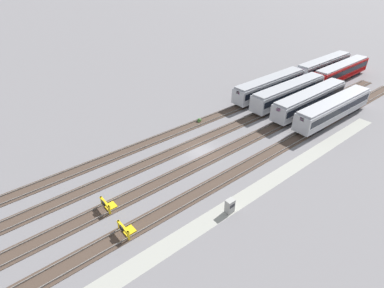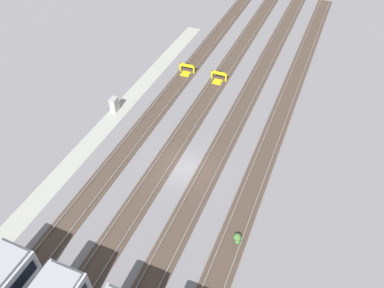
{
  "view_description": "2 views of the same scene",
  "coord_description": "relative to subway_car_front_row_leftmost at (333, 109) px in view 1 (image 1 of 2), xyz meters",
  "views": [
    {
      "loc": [
        -22.7,
        -26.05,
        23.19
      ],
      "look_at": [
        -1.56,
        -0.0,
        1.8
      ],
      "focal_mm": 28.0,
      "sensor_mm": 36.0,
      "label": 1
    },
    {
      "loc": [
        21.86,
        9.79,
        25.46
      ],
      "look_at": [
        -1.56,
        -0.0,
        1.8
      ],
      "focal_mm": 35.0,
      "sensor_mm": 36.0,
      "label": 2
    }
  ],
  "objects": [
    {
      "name": "weed_clump",
      "position": [
        -17.21,
        13.21,
        -1.8
      ],
      "size": [
        0.92,
        0.7,
        0.64
      ],
      "color": "#427033",
      "rests_on": "ground"
    },
    {
      "name": "subway_car_front_row_right_inner",
      "position": [
        0.0,
        12.83,
        0.0
      ],
      "size": [
        18.04,
        3.09,
        3.7
      ],
      "color": "#B7BABF",
      "rests_on": "ground"
    },
    {
      "name": "subway_car_front_row_centre",
      "position": [
        0.0,
        4.31,
        0.0
      ],
      "size": [
        18.02,
        2.99,
        3.7
      ],
      "color": "#B7BABF",
      "rests_on": "ground"
    },
    {
      "name": "service_walkway",
      "position": [
        -22.67,
        -3.79,
        -2.04
      ],
      "size": [
        54.0,
        2.0,
        0.01
      ],
      "primitive_type": "cube",
      "color": "#9E9E93",
      "rests_on": "ground"
    },
    {
      "name": "subway_car_front_row_left_inner",
      "position": [
        18.94,
        12.88,
        0.0
      ],
      "size": [
        18.04,
        3.11,
        3.7
      ],
      "color": "#B7BABF",
      "rests_on": "ground"
    },
    {
      "name": "subway_car_front_row_leftmost",
      "position": [
        0.0,
        0.0,
        0.0
      ],
      "size": [
        18.03,
        3.02,
        3.7
      ],
      "color": "#B7BABF",
      "rests_on": "ground"
    },
    {
      "name": "bumper_stop_near_inner_track",
      "position": [
        -37.6,
        4.33,
        -1.53
      ],
      "size": [
        1.35,
        2.0,
        1.22
      ],
      "color": "gold",
      "rests_on": "ground"
    },
    {
      "name": "subway_car_back_row_leftmost",
      "position": [
        18.68,
        8.6,
        0.0
      ],
      "size": [
        18.04,
        3.11,
        3.7
      ],
      "color": "#A80F0F",
      "rests_on": "ground"
    },
    {
      "name": "rail_track_near_inner",
      "position": [
        -22.67,
        4.33,
        -2.0
      ],
      "size": [
        90.0,
        2.24,
        0.21
      ],
      "color": "#47382D",
      "rests_on": "ground"
    },
    {
      "name": "rail_track_middle",
      "position": [
        -22.67,
        8.6,
        -2.0
      ],
      "size": [
        90.0,
        2.24,
        0.21
      ],
      "color": "#47382D",
      "rests_on": "ground"
    },
    {
      "name": "electrical_cabinet",
      "position": [
        -27.78,
        -4.23,
        -1.24
      ],
      "size": [
        0.9,
        0.73,
        1.6
      ],
      "color": "#9E9E99",
      "rests_on": "ground"
    },
    {
      "name": "ground_plane",
      "position": [
        -22.67,
        6.47,
        -2.04
      ],
      "size": [
        400.0,
        400.0,
        0.0
      ],
      "primitive_type": "plane",
      "color": "slate"
    },
    {
      "name": "bumper_stop_nearest_track",
      "position": [
        -37.73,
        0.06,
        -1.53
      ],
      "size": [
        1.37,
        2.01,
        1.22
      ],
      "color": "gold",
      "rests_on": "ground"
    },
    {
      "name": "rail_track_far_inner",
      "position": [
        -22.67,
        12.88,
        -2.0
      ],
      "size": [
        90.0,
        2.23,
        0.21
      ],
      "color": "#47382D",
      "rests_on": "ground"
    },
    {
      "name": "rail_track_nearest",
      "position": [
        -22.67,
        0.06,
        -2.0
      ],
      "size": [
        90.0,
        2.23,
        0.21
      ],
      "color": "#47382D",
      "rests_on": "ground"
    },
    {
      "name": "subway_car_front_row_rightmost",
      "position": [
        0.0,
        8.57,
        0.0
      ],
      "size": [
        18.01,
        2.92,
        3.7
      ],
      "color": "#B7BABF",
      "rests_on": "ground"
    }
  ]
}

